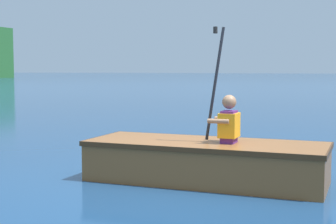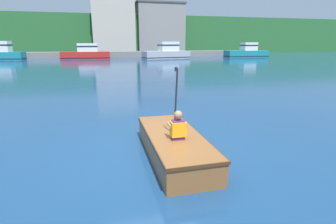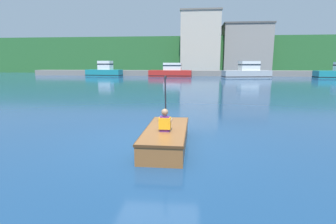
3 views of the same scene
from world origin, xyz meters
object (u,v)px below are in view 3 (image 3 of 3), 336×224
Objects in this scene: rowboat_foreground at (166,136)px; moored_boat_dock_west_inner at (247,72)px; moored_boat_dock_west_end at (104,71)px; moored_boat_dock_center_far at (171,72)px; person_paddler at (165,121)px.

moored_boat_dock_west_inner is at bearing 75.86° from rowboat_foreground.
moored_boat_dock_west_end is 0.85× the size of moored_boat_dock_west_inner.
moored_boat_dock_west_inner is 1.06× the size of moored_boat_dock_center_far.
person_paddler is at bearing -104.01° from moored_boat_dock_west_inner.
person_paddler is (-0.00, -0.32, 0.49)m from rowboat_foreground.
moored_boat_dock_west_inner reaches higher than moored_boat_dock_center_far.
person_paddler is (14.06, -35.76, -0.11)m from moored_boat_dock_west_end.
person_paddler is (-8.39, -33.62, -0.10)m from moored_boat_dock_west_inner.
moored_boat_dock_west_end is at bearing 174.56° from moored_boat_dock_west_inner.
moored_boat_dock_center_far is 35.11m from rowboat_foreground.
person_paddler is (3.06, -35.30, -0.03)m from moored_boat_dock_center_far.
moored_boat_dock_west_inner is at bearing 75.99° from person_paddler.
rowboat_foreground is 0.59m from person_paddler.
moored_boat_dock_west_end is 11.01m from moored_boat_dock_center_far.
moored_boat_dock_center_far is 4.87× the size of person_paddler.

